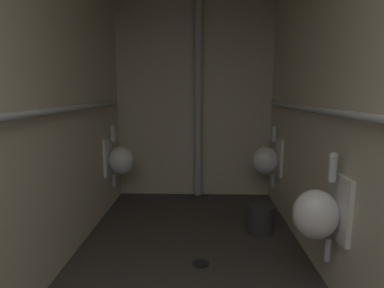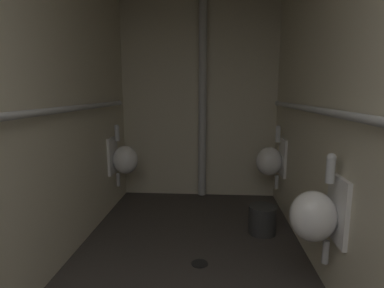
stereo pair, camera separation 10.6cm
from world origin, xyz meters
name	(u,v)px [view 1 (the left image)]	position (x,y,z in m)	size (l,w,h in m)	color
wall_left	(21,110)	(-1.05, 2.16, 1.29)	(0.06, 4.44, 2.59)	beige
wall_right	(358,111)	(1.05, 2.16, 1.29)	(0.06, 4.44, 2.59)	beige
wall_back	(194,100)	(0.00, 4.35, 1.29)	(2.17, 0.06, 2.59)	beige
urinal_left_mid	(120,159)	(-0.88, 3.77, 0.61)	(0.32, 0.30, 0.76)	white
urinal_right_mid	(319,213)	(0.88, 2.20, 0.61)	(0.32, 0.30, 0.76)	white
urinal_right_far	(267,160)	(0.88, 3.81, 0.61)	(0.32, 0.30, 0.76)	white
supply_pipe_left	(36,113)	(-0.96, 2.18, 1.27)	(0.06, 3.65, 0.06)	#B2B2B2
supply_pipe_right	(342,114)	(0.96, 2.17, 1.27)	(0.06, 3.74, 0.06)	#B2B2B2
standpipe_back_wall	(198,101)	(0.05, 4.24, 1.29)	(0.10, 0.10, 2.54)	#B2B2B2
floor_drain	(201,263)	(0.09, 2.58, 0.00)	(0.14, 0.14, 0.01)	black
waste_bin	(260,218)	(0.70, 3.19, 0.14)	(0.27, 0.27, 0.28)	#2D2D2D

